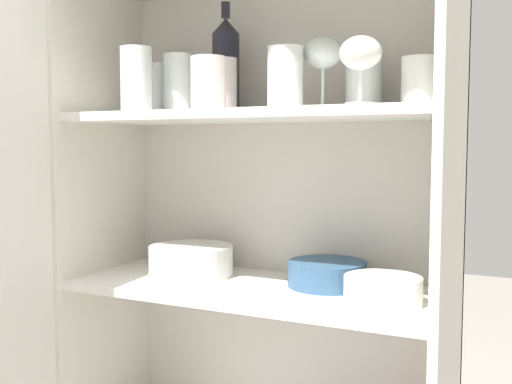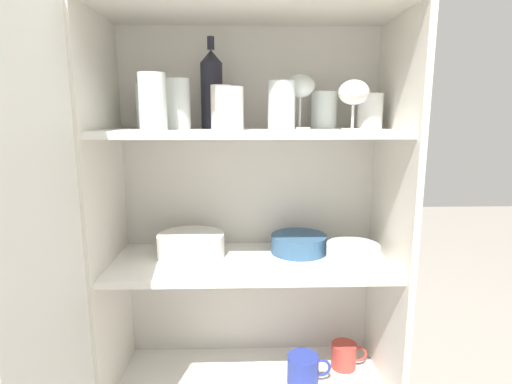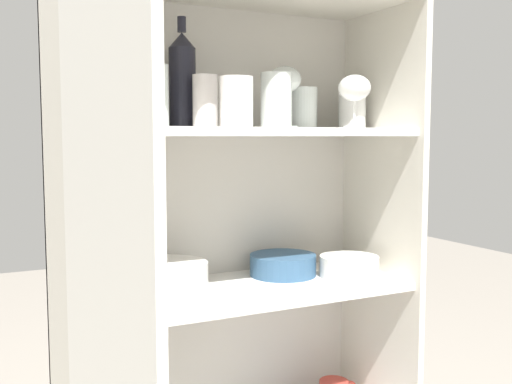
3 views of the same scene
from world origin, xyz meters
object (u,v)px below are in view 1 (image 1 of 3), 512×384
object	(u,v)px
mixing_bowl_large	(327,273)
plate_stack_white	(191,260)
serving_bowl_small	(383,289)
wine_bottle	(226,66)

from	to	relation	value
mixing_bowl_large	plate_stack_white	bearing A→B (deg)	-174.64
mixing_bowl_large	serving_bowl_small	bearing A→B (deg)	-32.17
wine_bottle	serving_bowl_small	world-z (taller)	wine_bottle
wine_bottle	plate_stack_white	size ratio (longest dim) A/B	1.30
mixing_bowl_large	serving_bowl_small	size ratio (longest dim) A/B	1.14
mixing_bowl_large	serving_bowl_small	xyz separation A→B (m)	(0.15, -0.09, -0.00)
wine_bottle	serving_bowl_small	size ratio (longest dim) A/B	1.71
wine_bottle	mixing_bowl_large	size ratio (longest dim) A/B	1.51
wine_bottle	mixing_bowl_large	xyz separation A→B (m)	(0.27, -0.02, -0.48)
wine_bottle	serving_bowl_small	distance (m)	0.64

